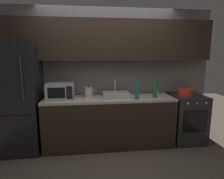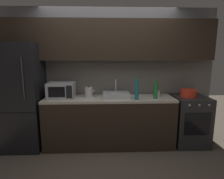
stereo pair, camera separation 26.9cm
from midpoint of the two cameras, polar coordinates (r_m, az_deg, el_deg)
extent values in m
plane|color=#4C4238|center=(2.88, -1.61, -24.42)|extent=(10.00, 10.00, 0.00)
cube|color=slate|center=(3.68, -3.60, 4.28)|extent=(4.03, 0.10, 2.50)
cube|color=slate|center=(3.63, -3.54, 3.40)|extent=(4.03, 0.01, 0.60)
cube|color=black|center=(3.45, -3.51, 14.67)|extent=(3.70, 0.34, 0.70)
cube|color=black|center=(3.48, -3.05, -10.00)|extent=(2.29, 0.60, 0.86)
cube|color=#B2A899|center=(3.35, -3.12, -2.78)|extent=(2.29, 0.60, 0.04)
cube|color=black|center=(3.58, -28.25, -2.48)|extent=(0.68, 0.66, 1.84)
cube|color=black|center=(3.33, -30.02, -6.85)|extent=(0.67, 0.00, 0.01)
cylinder|color=#333333|center=(3.13, -27.94, 2.69)|extent=(0.02, 0.02, 0.65)
cube|color=#232326|center=(3.86, 19.73, -8.22)|extent=(0.60, 0.60, 0.90)
cube|color=black|center=(3.59, 21.95, -9.03)|extent=(0.45, 0.01, 0.40)
cylinder|color=#B2B2B7|center=(3.42, 19.97, -4.03)|extent=(0.03, 0.02, 0.03)
cylinder|color=#B2B2B7|center=(3.49, 22.40, -3.88)|extent=(0.03, 0.02, 0.03)
cylinder|color=#B2B2B7|center=(3.58, 24.71, -3.73)|extent=(0.03, 0.02, 0.03)
cube|color=#A8AAAF|center=(3.39, -17.54, -0.43)|extent=(0.46, 0.34, 0.27)
cube|color=black|center=(3.23, -18.81, -1.03)|extent=(0.28, 0.01, 0.18)
cube|color=black|center=(3.19, -15.18, -0.96)|extent=(0.10, 0.01, 0.22)
cube|color=#ADAFB5|center=(3.38, -1.06, -1.62)|extent=(0.48, 0.38, 0.08)
cylinder|color=silver|center=(3.48, -1.30, 1.26)|extent=(0.02, 0.02, 0.22)
cylinder|color=#B7BABF|center=(3.34, -9.42, -0.97)|extent=(0.13, 0.13, 0.18)
sphere|color=black|center=(3.33, -9.48, 0.79)|extent=(0.02, 0.02, 0.02)
cone|color=#B7BABF|center=(3.33, -7.95, -0.32)|extent=(0.03, 0.03, 0.05)
cylinder|color=#19666B|center=(3.20, 5.27, -0.16)|extent=(0.07, 0.07, 0.32)
cylinder|color=#19666B|center=(3.17, 5.33, 3.30)|extent=(0.03, 0.03, 0.07)
cylinder|color=#1E6B2D|center=(3.35, 10.70, -0.20)|extent=(0.07, 0.07, 0.27)
cylinder|color=#1E6B2D|center=(3.32, 10.80, 2.72)|extent=(0.03, 0.03, 0.07)
cylinder|color=silver|center=(3.58, 11.12, -0.97)|extent=(0.08, 0.08, 0.10)
cylinder|color=red|center=(3.71, 19.49, -0.85)|extent=(0.29, 0.29, 0.11)
cylinder|color=red|center=(3.70, 19.56, 0.17)|extent=(0.29, 0.29, 0.02)
camera|label=1|loc=(0.13, -92.32, -0.44)|focal=30.20mm
camera|label=2|loc=(0.13, 87.68, 0.44)|focal=30.20mm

